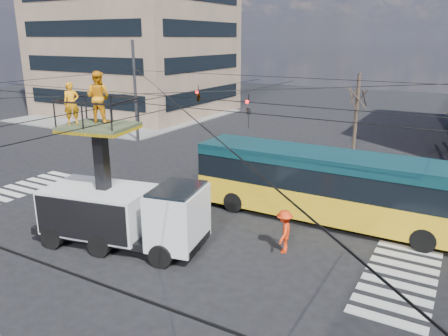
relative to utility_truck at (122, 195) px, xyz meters
The scene contains 10 objects.
ground 3.47m from the utility_truck, 85.96° to the left, with size 120.00×120.00×0.00m, color black.
sidewalk_nw 31.61m from the utility_truck, 131.27° to the left, with size 18.00×18.00×0.12m, color slate.
crosswalks 3.47m from the utility_truck, 85.96° to the left, with size 22.40×22.40×0.02m, color silver, non-canonical shape.
overhead_network 3.76m from the utility_truck, 87.80° to the left, with size 24.24×24.24×8.00m.
tree_a 17.19m from the utility_truck, 72.24° to the left, with size 2.00×2.00×6.00m.
utility_truck is the anchor object (origin of this frame).
city_bus 9.36m from the utility_truck, 44.19° to the left, with size 13.06×2.67×3.20m.
traffic_cone 7.19m from the utility_truck, 166.75° to the left, with size 0.36×0.36×0.76m, color orange.
worker_ground 4.48m from the utility_truck, behind, with size 1.04×0.43×1.77m, color orange.
flagger 6.55m from the utility_truck, 24.14° to the left, with size 1.13×0.65×1.75m, color #F0350F.
Camera 1 is at (11.34, -14.80, 8.12)m, focal length 35.00 mm.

